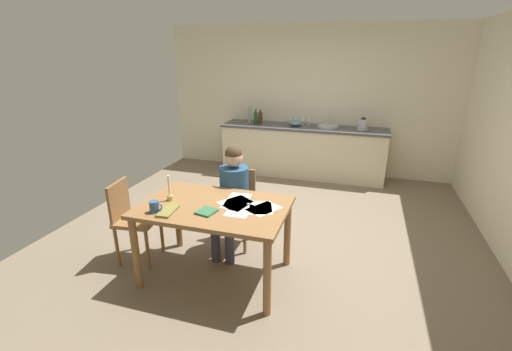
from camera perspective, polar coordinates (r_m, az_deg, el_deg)
ground_plane at (r=4.45m, az=2.23°, el=-9.31°), size 5.20×5.20×0.04m
wall_back at (r=6.50m, az=8.50°, el=12.07°), size 5.20×0.12×2.60m
kitchen_counter at (r=6.32m, az=7.60°, el=4.03°), size 2.88×0.64×0.90m
dining_table at (r=3.35m, az=-6.86°, el=-6.50°), size 1.39×0.90×0.77m
chair_at_table at (r=4.01m, az=-3.11°, el=-4.57°), size 0.40×0.40×0.87m
person_seated at (r=3.81m, az=-3.93°, el=-2.84°), size 0.32×0.59×1.19m
chair_side_empty at (r=3.90m, az=-19.70°, el=-6.46°), size 0.45×0.45×0.88m
coffee_mug at (r=3.26m, az=-16.31°, el=-4.93°), size 0.13×0.08×0.11m
candlestick at (r=3.46m, az=-13.96°, el=-2.88°), size 0.06×0.06×0.26m
book_magazine at (r=3.25m, az=-14.24°, el=-5.64°), size 0.14×0.27×0.02m
book_cookery at (r=3.17m, az=-8.10°, el=-5.88°), size 0.19×0.20×0.02m
paper_letter at (r=3.21m, az=1.27°, el=-5.46°), size 0.33×0.36×0.00m
paper_bill at (r=3.31m, az=-3.10°, el=-4.70°), size 0.27×0.34×0.00m
paper_envelope at (r=3.36m, az=-3.44°, el=-4.34°), size 0.34×0.36×0.00m
paper_receipt at (r=3.42m, az=-2.95°, el=-3.89°), size 0.23×0.31×0.00m
paper_notice at (r=3.19m, az=-2.78°, el=-5.69°), size 0.22×0.31×0.00m
paper_flyer at (r=3.23m, az=0.76°, el=-5.28°), size 0.29×0.35×0.00m
sink_unit at (r=6.16m, az=11.75°, el=7.90°), size 0.36×0.36×0.24m
bottle_oil at (r=6.43m, az=-1.05°, el=9.75°), size 0.07×0.07×0.31m
bottle_vinegar at (r=6.36m, az=-0.06°, el=9.45°), size 0.07×0.07×0.26m
bottle_wine_red at (r=6.39m, az=0.71°, el=9.47°), size 0.08×0.08×0.25m
mixing_bowl at (r=6.22m, az=6.49°, el=8.58°), size 0.24×0.24×0.11m
stovetop_kettle at (r=6.11m, az=17.14°, el=8.08°), size 0.18×0.18×0.22m
wine_glass_near_sink at (r=6.33m, az=8.58°, el=9.19°), size 0.07×0.07×0.15m
wine_glass_by_kettle at (r=6.34m, az=7.69°, el=9.26°), size 0.07×0.07×0.15m
wine_glass_back_left at (r=6.37m, az=6.51°, el=9.34°), size 0.07×0.07×0.15m
wine_glass_back_right at (r=6.39m, az=5.63°, el=9.40°), size 0.07×0.07×0.15m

